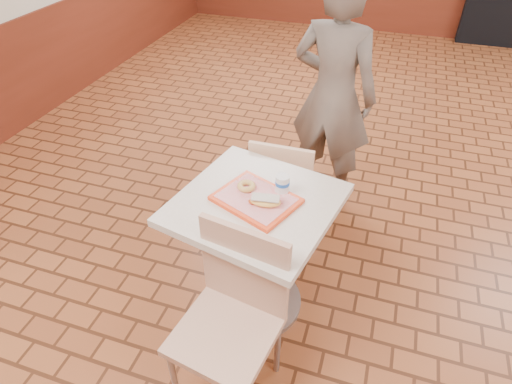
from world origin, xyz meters
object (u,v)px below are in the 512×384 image
(chair_main_front, at_px, (233,311))
(ring_donut, at_px, (246,186))
(serving_tray, at_px, (256,199))
(main_table, at_px, (256,239))
(chair_main_back, at_px, (283,187))
(paper_cup, at_px, (282,183))
(long_john_donut, at_px, (265,201))
(customer, at_px, (333,96))

(chair_main_front, bearing_deg, ring_donut, 111.24)
(ring_donut, bearing_deg, serving_tray, -37.85)
(main_table, xyz_separation_m, chair_main_front, (0.04, -0.48, -0.02))
(main_table, xyz_separation_m, chair_main_back, (0.00, 0.59, -0.07))
(chair_main_front, bearing_deg, paper_cup, 92.24)
(main_table, bearing_deg, serving_tray, 0.00)
(main_table, distance_m, long_john_donut, 0.33)
(chair_main_front, xyz_separation_m, paper_cup, (0.07, 0.58, 0.36))
(chair_main_back, bearing_deg, chair_main_front, 91.33)
(long_john_donut, bearing_deg, chair_main_front, -92.14)
(ring_donut, xyz_separation_m, paper_cup, (0.18, 0.04, 0.03))
(serving_tray, bearing_deg, customer, 82.26)
(customer, relative_size, paper_cup, 18.56)
(customer, bearing_deg, long_john_donut, 96.13)
(chair_main_front, height_order, paper_cup, chair_main_front)
(main_table, bearing_deg, ring_donut, 142.15)
(serving_tray, height_order, long_john_donut, long_john_donut)
(chair_main_back, distance_m, serving_tray, 0.68)
(paper_cup, bearing_deg, chair_main_back, 102.88)
(chair_main_front, relative_size, paper_cup, 10.35)
(main_table, bearing_deg, chair_main_back, 89.90)
(serving_tray, bearing_deg, paper_cup, 40.95)
(chair_main_front, xyz_separation_m, ring_donut, (-0.12, 0.54, 0.33))
(ring_donut, bearing_deg, main_table, -37.85)
(customer, height_order, serving_tray, customer)
(serving_tray, relative_size, paper_cup, 4.25)
(customer, distance_m, long_john_donut, 1.32)
(chair_main_front, relative_size, ring_donut, 9.94)
(customer, distance_m, ring_donut, 1.24)
(customer, bearing_deg, main_table, 93.32)
(customer, relative_size, ring_donut, 17.82)
(chair_main_back, bearing_deg, long_john_donut, 94.40)
(customer, height_order, long_john_donut, customer)
(main_table, height_order, ring_donut, ring_donut)
(chair_main_front, relative_size, customer, 0.56)
(main_table, xyz_separation_m, customer, (0.17, 1.27, 0.31))
(chair_main_front, bearing_deg, chair_main_back, 101.36)
(main_table, relative_size, customer, 0.48)
(ring_donut, bearing_deg, chair_main_front, -77.86)
(long_john_donut, height_order, paper_cup, paper_cup)
(chair_main_front, xyz_separation_m, chair_main_back, (-0.04, 1.06, -0.05))
(chair_main_back, distance_m, long_john_donut, 0.74)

